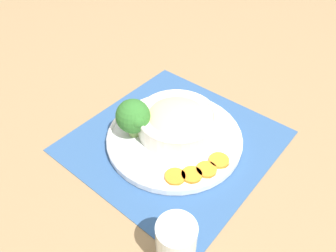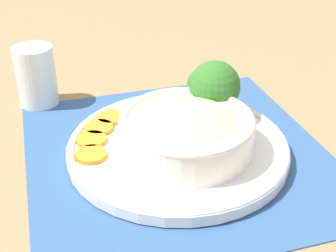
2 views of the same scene
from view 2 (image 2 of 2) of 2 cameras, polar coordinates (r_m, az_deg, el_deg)
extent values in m
plane|color=#8C704C|center=(0.68, 1.20, -3.54)|extent=(4.00, 4.00, 0.00)
cube|color=#2D5184|center=(0.68, 1.20, -3.40)|extent=(0.43, 0.44, 0.00)
cylinder|color=silver|center=(0.68, 1.21, -2.70)|extent=(0.32, 0.32, 0.02)
torus|color=silver|center=(0.67, 1.21, -2.13)|extent=(0.32, 0.32, 0.01)
cylinder|color=silver|center=(0.65, 2.26, -1.02)|extent=(0.19, 0.19, 0.05)
torus|color=silver|center=(0.64, 2.31, 0.84)|extent=(0.19, 0.19, 0.01)
ellipsoid|color=beige|center=(0.64, 2.29, -0.10)|extent=(0.15, 0.15, 0.05)
cylinder|color=#759E51|center=(0.73, 5.52, 1.86)|extent=(0.03, 0.03, 0.03)
sphere|color=#2D6B28|center=(0.72, 5.68, 4.83)|extent=(0.08, 0.08, 0.08)
sphere|color=#2D6B28|center=(0.71, 3.79, 5.39)|extent=(0.04, 0.04, 0.04)
sphere|color=#2D6B28|center=(0.71, 7.41, 5.02)|extent=(0.03, 0.03, 0.03)
cylinder|color=orange|center=(0.74, -6.98, 1.02)|extent=(0.04, 0.04, 0.01)
cylinder|color=orange|center=(0.71, -8.45, -0.22)|extent=(0.04, 0.04, 0.01)
cylinder|color=orange|center=(0.68, -9.31, -1.68)|extent=(0.04, 0.04, 0.01)
cylinder|color=orange|center=(0.65, -9.41, -3.29)|extent=(0.04, 0.04, 0.01)
cylinder|color=silver|center=(0.83, -15.77, 5.85)|extent=(0.07, 0.07, 0.10)
cylinder|color=silver|center=(0.84, -15.59, 4.68)|extent=(0.06, 0.06, 0.06)
camera|label=1|loc=(1.00, -32.77, 36.82)|focal=35.00mm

